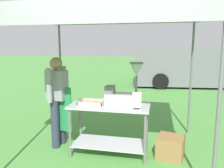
% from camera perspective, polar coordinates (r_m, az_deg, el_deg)
% --- Properties ---
extents(ground_plane, '(70.00, 70.00, 0.00)m').
position_cam_1_polar(ground_plane, '(8.40, 7.84, -2.88)').
color(ground_plane, '#519342').
extents(stall_canopy, '(3.02, 2.38, 2.31)m').
position_cam_1_polar(stall_canopy, '(3.64, -0.35, 16.54)').
color(stall_canopy, slate).
rests_on(stall_canopy, ground).
extents(donut_cart, '(1.30, 0.59, 0.85)m').
position_cam_1_polar(donut_cart, '(3.71, -0.64, -9.09)').
color(donut_cart, '#B7B7BC').
rests_on(donut_cart, ground).
extents(donut_tray, '(0.41, 0.30, 0.07)m').
position_cam_1_polar(donut_tray, '(3.66, -5.26, -4.93)').
color(donut_tray, '#B7B7BC').
rests_on(donut_tray, donut_cart).
extents(donut_fryer, '(0.61, 0.28, 0.69)m').
position_cam_1_polar(donut_fryer, '(3.62, 3.25, -1.91)').
color(donut_fryer, '#B7B7BC').
rests_on(donut_fryer, donut_cart).
extents(menu_sign, '(0.13, 0.05, 0.26)m').
position_cam_1_polar(menu_sign, '(3.39, 6.38, -4.57)').
color(menu_sign, black).
rests_on(menu_sign, donut_cart).
extents(vendor, '(0.46, 0.54, 1.61)m').
position_cam_1_polar(vendor, '(4.07, -13.75, -3.27)').
color(vendor, '#2D3347').
rests_on(vendor, ground).
extents(supply_crate, '(0.49, 0.47, 0.36)m').
position_cam_1_polar(supply_crate, '(3.86, 14.74, -15.39)').
color(supply_crate, olive).
rests_on(supply_crate, ground).
extents(van_grey, '(5.91, 2.49, 1.69)m').
position_cam_1_polar(van_grey, '(10.90, 21.24, 4.05)').
color(van_grey, slate).
rests_on(van_grey, ground).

